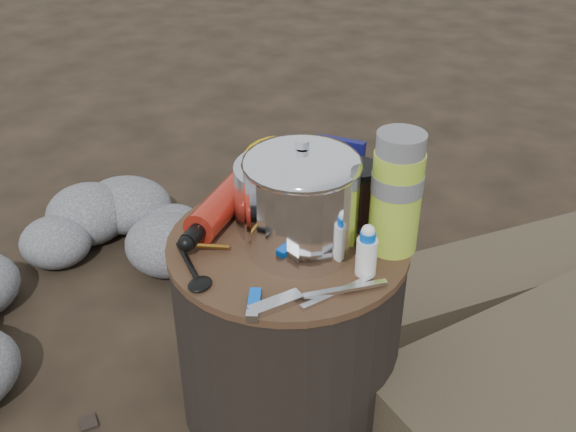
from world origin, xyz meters
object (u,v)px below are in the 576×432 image
at_px(stump, 288,326).
at_px(thermos, 396,194).
at_px(travel_mug, 357,196).
at_px(camping_pot, 302,198).
at_px(fuel_bottle, 222,205).

distance_m(stump, thermos, 0.38).
bearing_deg(stump, travel_mug, 52.54).
bearing_deg(thermos, travel_mug, 152.72).
relative_size(stump, travel_mug, 3.68).
xyz_separation_m(stump, travel_mug, (0.09, 0.12, 0.27)).
height_order(stump, travel_mug, travel_mug).
relative_size(thermos, travel_mug, 1.84).
bearing_deg(travel_mug, stump, -127.46).
relative_size(camping_pot, fuel_bottle, 0.78).
bearing_deg(fuel_bottle, thermos, 4.72).
bearing_deg(thermos, fuel_bottle, -170.86).
xyz_separation_m(thermos, travel_mug, (-0.09, 0.05, -0.05)).
height_order(camping_pot, fuel_bottle, camping_pot).
height_order(camping_pot, travel_mug, camping_pot).
bearing_deg(travel_mug, camping_pot, -116.95).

